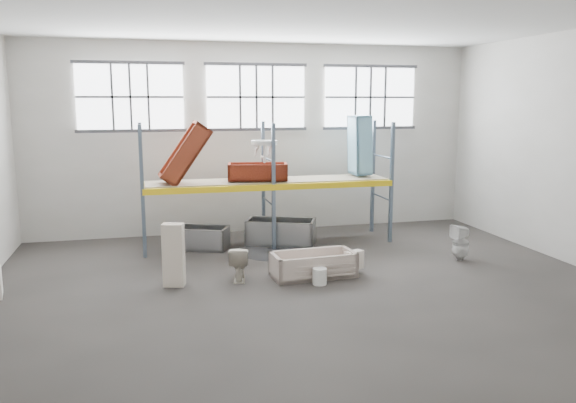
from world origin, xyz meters
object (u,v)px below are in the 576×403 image
object	(u,v)px
bathtub_beige	(313,264)
cistern_tall	(174,255)
toilet_beige	(239,263)
rust_tub_flat	(258,172)
toilet_white	(461,242)
bucket	(320,276)
steel_tub_left	(198,238)
blue_tub_upright	(360,145)
steel_tub_right	(281,232)

from	to	relation	value
bathtub_beige	cistern_tall	world-z (taller)	cistern_tall
cistern_tall	toilet_beige	bearing A→B (deg)	18.72
bathtub_beige	rust_tub_flat	size ratio (longest dim) A/B	1.17
toilet_white	bucket	size ratio (longest dim) A/B	2.49
toilet_beige	bucket	bearing A→B (deg)	167.02
toilet_beige	bathtub_beige	bearing A→B (deg)	-173.49
toilet_white	rust_tub_flat	bearing A→B (deg)	-127.63
steel_tub_left	blue_tub_upright	world-z (taller)	blue_tub_upright
toilet_white	rust_tub_flat	distance (m)	4.98
blue_tub_upright	steel_tub_right	bearing A→B (deg)	-173.00
toilet_beige	bucket	size ratio (longest dim) A/B	2.12
toilet_beige	steel_tub_right	bearing A→B (deg)	-107.76
toilet_beige	blue_tub_upright	world-z (taller)	blue_tub_upright
bathtub_beige	blue_tub_upright	distance (m)	4.27
steel_tub_left	bucket	xyz separation A→B (m)	(2.04, -3.33, -0.10)
bathtub_beige	cistern_tall	distance (m)	2.79
toilet_white	blue_tub_upright	size ratio (longest dim) A/B	0.54
cistern_tall	steel_tub_right	distance (m)	3.85
bathtub_beige	blue_tub_upright	size ratio (longest dim) A/B	1.12
bathtub_beige	blue_tub_upright	world-z (taller)	blue_tub_upright
rust_tub_flat	toilet_white	bearing A→B (deg)	-30.62
toilet_white	rust_tub_flat	size ratio (longest dim) A/B	0.56
steel_tub_left	steel_tub_right	xyz separation A→B (m)	(2.05, -0.04, 0.04)
rust_tub_flat	bucket	distance (m)	3.75
blue_tub_upright	toilet_white	bearing A→B (deg)	-62.15
toilet_beige	blue_tub_upright	xyz separation A→B (m)	(3.61, 2.88, 2.05)
steel_tub_right	blue_tub_upright	bearing A→B (deg)	7.00
steel_tub_right	blue_tub_upright	distance (m)	3.00
bucket	bathtub_beige	bearing A→B (deg)	86.75
toilet_white	bucket	xyz separation A→B (m)	(-3.56, -0.89, -0.24)
rust_tub_flat	toilet_beige	bearing A→B (deg)	-108.94
bathtub_beige	toilet_beige	world-z (taller)	toilet_beige
toilet_beige	toilet_white	world-z (taller)	toilet_white
cistern_tall	toilet_white	distance (m)	6.30
cistern_tall	bucket	size ratio (longest dim) A/B	3.79
bathtub_beige	blue_tub_upright	xyz separation A→B (m)	(2.12, 3.02, 2.15)
steel_tub_right	toilet_white	bearing A→B (deg)	-34.13
cistern_tall	bucket	world-z (taller)	cistern_tall
bucket	toilet_beige	bearing A→B (deg)	155.42
bathtub_beige	steel_tub_right	xyz separation A→B (m)	(-0.02, 2.75, 0.06)
bathtub_beige	rust_tub_flat	distance (m)	3.25
bathtub_beige	steel_tub_right	size ratio (longest dim) A/B	1.00
bathtub_beige	rust_tub_flat	world-z (taller)	rust_tub_flat
rust_tub_flat	bucket	world-z (taller)	rust_tub_flat
toilet_white	steel_tub_left	distance (m)	6.10
steel_tub_right	blue_tub_upright	xyz separation A→B (m)	(2.14, 0.26, 2.09)
bathtub_beige	rust_tub_flat	bearing A→B (deg)	98.58
steel_tub_left	rust_tub_flat	distance (m)	2.15
steel_tub_left	blue_tub_upright	bearing A→B (deg)	3.09
bathtub_beige	toilet_beige	xyz separation A→B (m)	(-1.50, 0.13, 0.10)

